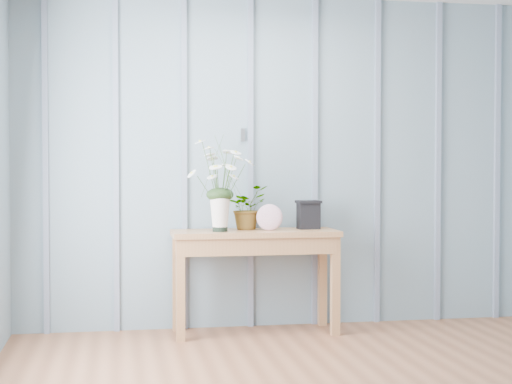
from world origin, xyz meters
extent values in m
cube|color=#7C929E|center=(0.00, 2.25, 1.25)|extent=(4.00, 0.01, 2.50)
cube|color=#A3A3A7|center=(-0.31, 2.23, 1.45)|extent=(0.03, 0.01, 0.10)
cube|color=gray|center=(-1.75, 2.23, 1.25)|extent=(0.04, 0.03, 2.50)
cube|color=gray|center=(-1.25, 2.23, 1.25)|extent=(0.04, 0.03, 2.50)
cube|color=gray|center=(-0.75, 2.23, 1.25)|extent=(0.04, 0.03, 2.50)
cube|color=gray|center=(-0.25, 2.23, 1.25)|extent=(0.04, 0.03, 2.50)
cube|color=gray|center=(0.25, 2.23, 1.25)|extent=(0.04, 0.03, 2.50)
cube|color=gray|center=(0.75, 2.23, 1.25)|extent=(0.04, 0.03, 2.50)
cube|color=gray|center=(1.25, 2.23, 1.25)|extent=(0.04, 0.03, 2.50)
cube|color=gray|center=(1.75, 2.23, 1.25)|extent=(0.04, 0.03, 2.50)
cube|color=#9E6B40|center=(-0.26, 1.99, 0.73)|extent=(1.20, 0.45, 0.04)
cube|color=#9E6B40|center=(-0.26, 1.99, 0.65)|extent=(1.13, 0.42, 0.12)
cube|color=#9E6B40|center=(-0.81, 1.81, 0.35)|extent=(0.06, 0.06, 0.71)
cube|color=#9E6B40|center=(0.30, 1.81, 0.35)|extent=(0.06, 0.06, 0.71)
cube|color=#9E6B40|center=(-0.81, 2.17, 0.35)|extent=(0.06, 0.06, 0.71)
cube|color=#9E6B40|center=(0.30, 2.17, 0.35)|extent=(0.06, 0.06, 0.71)
cylinder|color=black|center=(-0.52, 1.93, 0.78)|extent=(0.11, 0.11, 0.07)
cone|color=white|center=(-0.52, 1.93, 0.89)|extent=(0.19, 0.19, 0.25)
ellipsoid|color=#1A3114|center=(-0.52, 1.93, 1.01)|extent=(0.20, 0.16, 0.10)
imported|color=#1A3114|center=(-0.30, 2.08, 0.91)|extent=(0.39, 0.38, 0.33)
ellipsoid|color=#9D4B77|center=(-0.16, 1.96, 0.85)|extent=(0.20, 0.10, 0.19)
cube|color=black|center=(0.15, 2.04, 0.85)|extent=(0.16, 0.12, 0.19)
cube|color=black|center=(0.15, 2.04, 0.95)|extent=(0.18, 0.14, 0.02)
camera|label=1|loc=(-1.24, -3.59, 1.21)|focal=55.00mm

